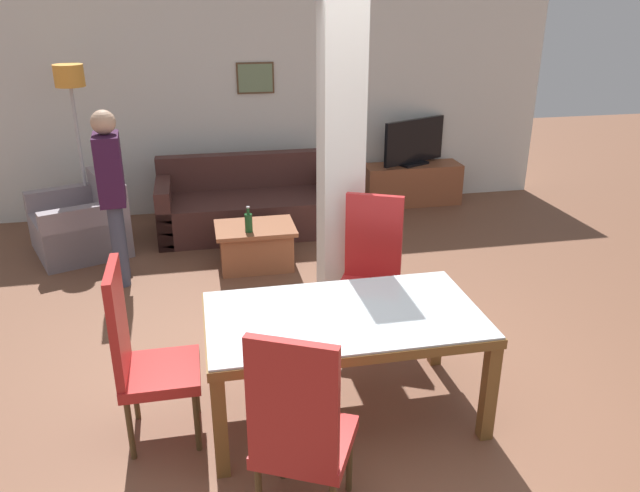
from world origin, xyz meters
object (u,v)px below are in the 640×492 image
object	(u,v)px
floor_lamp	(72,95)
standing_person	(112,187)
dining_chair_far_right	(370,268)
tv_stand	(412,184)
dining_table	(344,333)
dining_chair_head_left	(142,352)
tv_screen	(414,143)
sofa	(249,206)
bottle	(249,222)
armchair	(83,226)
coffee_table	(256,246)
dining_chair_near_left	(300,428)

from	to	relation	value
floor_lamp	standing_person	distance (m)	1.47
dining_chair_far_right	tv_stand	size ratio (longest dim) A/B	0.93
dining_table	dining_chair_head_left	xyz separation A→B (m)	(-1.22, 0.00, 0.01)
tv_screen	sofa	bearing A→B (deg)	-10.46
dining_table	standing_person	distance (m)	2.83
dining_chair_far_right	floor_lamp	size ratio (longest dim) A/B	0.61
bottle	tv_screen	bearing A→B (deg)	37.48
dining_table	bottle	distance (m)	2.32
tv_screen	standing_person	size ratio (longest dim) A/B	0.54
tv_stand	floor_lamp	world-z (taller)	floor_lamp
dining_chair_far_right	standing_person	xyz separation A→B (m)	(-2.00, 1.44, 0.33)
dining_chair_far_right	bottle	bearing A→B (deg)	-34.83
armchair	coffee_table	distance (m)	1.90
dining_chair_near_left	floor_lamp	size ratio (longest dim) A/B	0.61
dining_table	tv_stand	xyz separation A→B (m)	(1.86, 4.01, -0.33)
standing_person	dining_chair_head_left	bearing A→B (deg)	4.46
dining_chair_head_left	tv_stand	xyz separation A→B (m)	(3.08, 4.01, -0.34)
bottle	tv_screen	xyz separation A→B (m)	(2.24, 1.72, 0.27)
dining_chair_far_right	tv_stand	xyz separation A→B (m)	(1.44, 3.12, -0.34)
bottle	standing_person	size ratio (longest dim) A/B	0.16
coffee_table	dining_chair_head_left	bearing A→B (deg)	-110.57
coffee_table	tv_stand	bearing A→B (deg)	36.11
bottle	dining_chair_head_left	bearing A→B (deg)	-110.14
sofa	armchair	size ratio (longest dim) A/B	1.72
dining_chair_head_left	coffee_table	bearing A→B (deg)	159.43
armchair	floor_lamp	distance (m)	1.34
tv_screen	standing_person	xyz separation A→B (m)	(-3.44, -1.68, 0.13)
tv_screen	standing_person	bearing A→B (deg)	1.56
dining_chair_near_left	armchair	size ratio (longest dim) A/B	0.98
coffee_table	tv_stand	size ratio (longest dim) A/B	0.63
dining_table	tv_stand	distance (m)	4.43
dining_chair_near_left	coffee_table	xyz separation A→B (m)	(0.12, 3.28, -0.38)
floor_lamp	dining_chair_far_right	bearing A→B (deg)	-47.80
tv_screen	coffee_table	bearing A→B (deg)	11.65
armchair	dining_table	bearing A→B (deg)	-168.47
dining_table	sofa	bearing A→B (deg)	94.50
dining_table	standing_person	world-z (taller)	standing_person
coffee_table	tv_screen	distance (m)	2.75
dining_chair_head_left	sofa	size ratio (longest dim) A/B	0.57
dining_chair_far_right	standing_person	bearing A→B (deg)	-10.27
dining_chair_near_left	dining_chair_head_left	size ratio (longest dim) A/B	1.00
tv_stand	coffee_table	bearing A→B (deg)	-143.89
dining_table	armchair	distance (m)	3.80
sofa	coffee_table	distance (m)	1.05
coffee_table	tv_stand	world-z (taller)	tv_stand
dining_chair_near_left	floor_lamp	bearing A→B (deg)	136.02
dining_chair_near_left	sofa	bearing A→B (deg)	114.30
dining_table	tv_stand	size ratio (longest dim) A/B	1.38
dining_chair_near_left	tv_stand	xyz separation A→B (m)	(2.29, 4.87, -0.34)
armchair	standing_person	size ratio (longest dim) A/B	0.72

